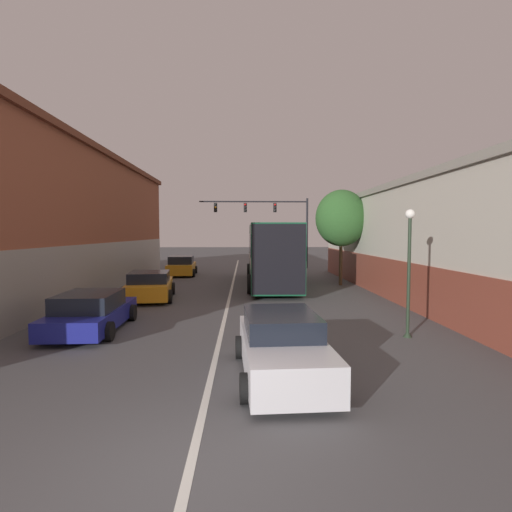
{
  "coord_description": "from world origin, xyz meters",
  "views": [
    {
      "loc": [
        0.74,
        -5.04,
        3.14
      ],
      "look_at": [
        1.36,
        16.69,
        1.85
      ],
      "focal_mm": 28.0,
      "sensor_mm": 36.0,
      "label": 1
    }
  ],
  "objects_px": {
    "street_tree_near": "(341,218)",
    "bus": "(271,251)",
    "traffic_signal_gantry": "(270,215)",
    "parked_car_left_near": "(182,266)",
    "parked_car_left_far": "(150,286)",
    "parked_car_left_mid": "(91,312)",
    "street_lamp": "(409,268)",
    "hatchback_foreground": "(282,346)"
  },
  "relations": [
    {
      "from": "parked_car_left_mid",
      "to": "street_tree_near",
      "type": "relative_size",
      "value": 0.78
    },
    {
      "from": "parked_car_left_far",
      "to": "street_lamp",
      "type": "xyz_separation_m",
      "value": [
        9.34,
        -7.05,
        1.45
      ]
    },
    {
      "from": "parked_car_left_near",
      "to": "traffic_signal_gantry",
      "type": "distance_m",
      "value": 9.75
    },
    {
      "from": "parked_car_left_near",
      "to": "parked_car_left_far",
      "type": "height_order",
      "value": "parked_car_left_near"
    },
    {
      "from": "bus",
      "to": "parked_car_left_near",
      "type": "xyz_separation_m",
      "value": [
        -6.22,
        5.47,
        -1.35
      ]
    },
    {
      "from": "parked_car_left_far",
      "to": "traffic_signal_gantry",
      "type": "relative_size",
      "value": 0.46
    },
    {
      "from": "bus",
      "to": "parked_car_left_mid",
      "type": "bearing_deg",
      "value": 149.81
    },
    {
      "from": "bus",
      "to": "street_lamp",
      "type": "xyz_separation_m",
      "value": [
        3.3,
        -12.11,
        0.07
      ]
    },
    {
      "from": "traffic_signal_gantry",
      "to": "parked_car_left_far",
      "type": "bearing_deg",
      "value": -112.27
    },
    {
      "from": "parked_car_left_mid",
      "to": "street_lamp",
      "type": "relative_size",
      "value": 1.15
    },
    {
      "from": "street_tree_near",
      "to": "hatchback_foreground",
      "type": "bearing_deg",
      "value": -108.2
    },
    {
      "from": "street_tree_near",
      "to": "bus",
      "type": "bearing_deg",
      "value": 175.96
    },
    {
      "from": "parked_car_left_mid",
      "to": "parked_car_left_far",
      "type": "bearing_deg",
      "value": -6.18
    },
    {
      "from": "hatchback_foreground",
      "to": "parked_car_left_far",
      "type": "distance_m",
      "value": 11.42
    },
    {
      "from": "bus",
      "to": "street_tree_near",
      "type": "distance_m",
      "value": 4.58
    },
    {
      "from": "street_lamp",
      "to": "parked_car_left_near",
      "type": "bearing_deg",
      "value": 118.43
    },
    {
      "from": "traffic_signal_gantry",
      "to": "street_lamp",
      "type": "xyz_separation_m",
      "value": [
        2.68,
        -23.3,
        -2.54
      ]
    },
    {
      "from": "parked_car_left_far",
      "to": "street_tree_near",
      "type": "xyz_separation_m",
      "value": [
        10.17,
        4.77,
        3.35
      ]
    },
    {
      "from": "bus",
      "to": "hatchback_foreground",
      "type": "height_order",
      "value": "bus"
    },
    {
      "from": "bus",
      "to": "hatchback_foreground",
      "type": "bearing_deg",
      "value": 177.39
    },
    {
      "from": "bus",
      "to": "parked_car_left_mid",
      "type": "height_order",
      "value": "bus"
    },
    {
      "from": "traffic_signal_gantry",
      "to": "street_lamp",
      "type": "relative_size",
      "value": 2.49
    },
    {
      "from": "traffic_signal_gantry",
      "to": "street_tree_near",
      "type": "height_order",
      "value": "traffic_signal_gantry"
    },
    {
      "from": "parked_car_left_near",
      "to": "street_tree_near",
      "type": "height_order",
      "value": "street_tree_near"
    },
    {
      "from": "bus",
      "to": "parked_car_left_near",
      "type": "relative_size",
      "value": 2.75
    },
    {
      "from": "parked_car_left_mid",
      "to": "parked_car_left_far",
      "type": "relative_size",
      "value": 1.01
    },
    {
      "from": "parked_car_left_far",
      "to": "traffic_signal_gantry",
      "type": "xyz_separation_m",
      "value": [
        6.66,
        16.26,
        3.99
      ]
    },
    {
      "from": "parked_car_left_mid",
      "to": "parked_car_left_near",
      "type": "bearing_deg",
      "value": -2.79
    },
    {
      "from": "street_lamp",
      "to": "street_tree_near",
      "type": "xyz_separation_m",
      "value": [
        0.83,
        11.82,
        1.89
      ]
    },
    {
      "from": "street_lamp",
      "to": "street_tree_near",
      "type": "bearing_deg",
      "value": 86.0
    },
    {
      "from": "bus",
      "to": "traffic_signal_gantry",
      "type": "relative_size",
      "value": 1.21
    },
    {
      "from": "traffic_signal_gantry",
      "to": "street_lamp",
      "type": "height_order",
      "value": "traffic_signal_gantry"
    },
    {
      "from": "parked_car_left_near",
      "to": "parked_car_left_mid",
      "type": "bearing_deg",
      "value": 175.82
    },
    {
      "from": "bus",
      "to": "parked_car_left_near",
      "type": "height_order",
      "value": "bus"
    },
    {
      "from": "street_lamp",
      "to": "hatchback_foreground",
      "type": "bearing_deg",
      "value": -142.83
    },
    {
      "from": "bus",
      "to": "parked_car_left_far",
      "type": "height_order",
      "value": "bus"
    },
    {
      "from": "parked_car_left_near",
      "to": "parked_car_left_far",
      "type": "relative_size",
      "value": 0.96
    },
    {
      "from": "hatchback_foreground",
      "to": "parked_car_left_near",
      "type": "relative_size",
      "value": 1.04
    },
    {
      "from": "bus",
      "to": "street_tree_near",
      "type": "height_order",
      "value": "street_tree_near"
    },
    {
      "from": "parked_car_left_far",
      "to": "street_lamp",
      "type": "height_order",
      "value": "street_lamp"
    },
    {
      "from": "bus",
      "to": "parked_car_left_near",
      "type": "distance_m",
      "value": 8.39
    },
    {
      "from": "hatchback_foreground",
      "to": "bus",
      "type": "bearing_deg",
      "value": -5.86
    }
  ]
}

